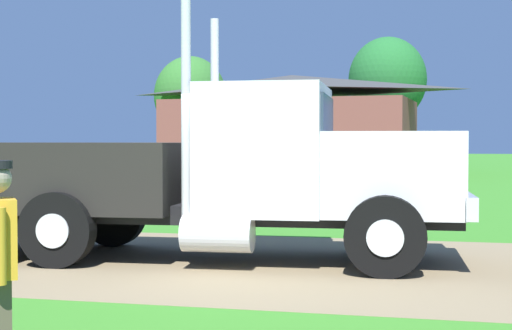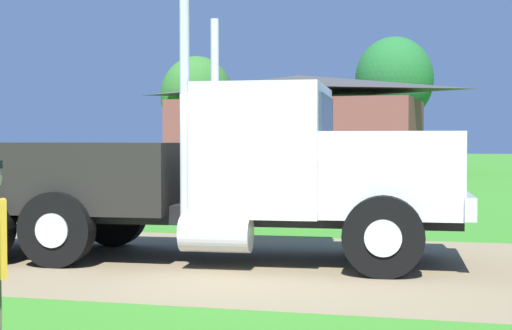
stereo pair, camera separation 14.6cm
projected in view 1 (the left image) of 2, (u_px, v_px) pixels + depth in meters
ground_plane at (215, 261)px, 11.54m from camera, size 200.00×200.00×0.00m
dirt_track at (215, 261)px, 11.54m from camera, size 120.00×6.24×0.01m
truck_foreground_white at (207, 176)px, 11.72m from camera, size 8.23×3.01×3.85m
shed_building at (292, 126)px, 42.72m from camera, size 14.37×8.97×5.53m
tree_left at (190, 96)px, 47.54m from camera, size 4.52×4.52×7.13m
tree_mid at (387, 80)px, 48.11m from camera, size 4.92×4.92×8.41m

